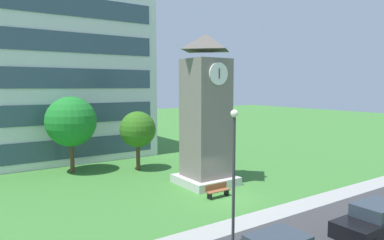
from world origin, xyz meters
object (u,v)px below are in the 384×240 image
clock_tower (206,118)px  park_bench (218,190)px  street_lamp (234,162)px  tree_streetside (138,130)px  tree_by_building (71,122)px  parked_car_black (375,221)px

clock_tower → park_bench: (-1.25, -3.04, -4.51)m
street_lamp → tree_streetside: bearing=80.8°
street_lamp → clock_tower: bearing=61.0°
park_bench → tree_by_building: tree_by_building is taller
clock_tower → tree_by_building: 11.66m
tree_by_building → tree_streetside: bearing=-25.0°
clock_tower → tree_streetside: clock_tower is taller
park_bench → tree_by_building: size_ratio=0.28×
clock_tower → parked_car_black: size_ratio=2.33×
clock_tower → tree_streetside: size_ratio=2.15×
street_lamp → park_bench: bearing=57.8°
tree_streetside → street_lamp: bearing=-99.2°
clock_tower → park_bench: size_ratio=6.11×
parked_car_black → tree_by_building: bearing=111.9°
parked_car_black → clock_tower: bearing=95.6°
street_lamp → tree_by_building: bearing=97.9°
tree_streetside → parked_car_black: size_ratio=1.08×
park_bench → tree_streetside: tree_streetside is taller
tree_by_building → parked_car_black: (8.54, -21.21, -3.48)m
tree_streetside → clock_tower: bearing=-70.6°
tree_by_building → parked_car_black: 23.13m
tree_by_building → park_bench: bearing=-63.2°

